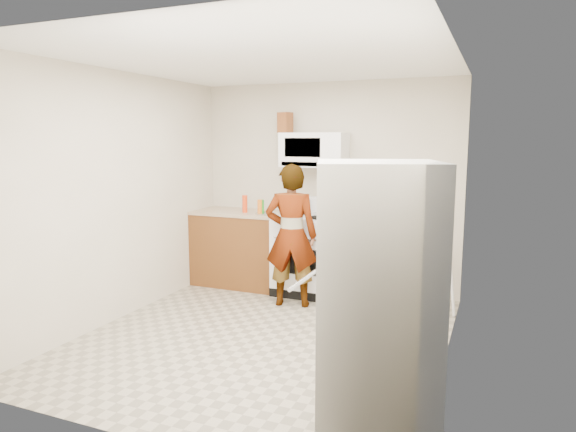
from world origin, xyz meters
The scene contains 20 objects.
floor centered at (0.00, 0.00, 0.00)m, with size 3.60×3.60×0.00m, color gray.
back_wall centered at (0.00, 1.79, 1.25)m, with size 3.20×0.02×2.50m, color beige.
right_wall centered at (1.59, 0.00, 1.25)m, with size 0.02×3.60×2.50m, color beige.
cabinet_left centered at (-1.04, 1.49, 0.45)m, with size 1.12×0.62×0.90m, color brown.
counter_left centered at (-1.04, 1.49, 0.92)m, with size 1.14×0.64×0.04m, color tan.
cabinet_right centered at (0.68, 1.49, 0.45)m, with size 0.80×0.62×0.90m, color brown.
counter_right centered at (0.68, 1.49, 0.92)m, with size 0.82×0.64×0.04m, color tan.
gas_range centered at (-0.10, 1.48, 0.49)m, with size 0.76×0.65×1.13m.
microwave centered at (-0.10, 1.61, 1.70)m, with size 0.76×0.38×0.40m, color white.
person centered at (-0.13, 0.96, 0.78)m, with size 0.57×0.38×1.57m, color tan.
fridge centered at (1.30, -1.21, 0.85)m, with size 0.70×0.70×1.70m, color beige.
kettle centered at (0.61, 1.64, 1.03)m, with size 0.16×0.16×0.19m, color silver.
jug centered at (-0.46, 1.59, 2.02)m, with size 0.14×0.14×0.24m, color brown.
saucepan centered at (-0.29, 1.65, 1.02)m, with size 0.25×0.25×0.13m, color #B5B4B9.
tray centered at (0.10, 1.43, 0.96)m, with size 0.25×0.16×0.05m, color white.
bottle_spray centered at (-0.93, 1.41, 1.04)m, with size 0.06×0.06×0.21m, color red.
bottle_hot_sauce centered at (-0.69, 1.35, 1.02)m, with size 0.06×0.06×0.18m, color orange.
bottle_green_cap centered at (-0.68, 1.38, 1.02)m, with size 0.05×0.05×0.17m, color #1A931C.
pot_lid centered at (-0.63, 1.38, 0.94)m, with size 0.26×0.26×0.01m, color white.
broom centered at (1.52, 1.12, 0.68)m, with size 0.03×0.03×1.37m, color silver.
Camera 1 is at (1.95, -4.13, 1.83)m, focal length 32.00 mm.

